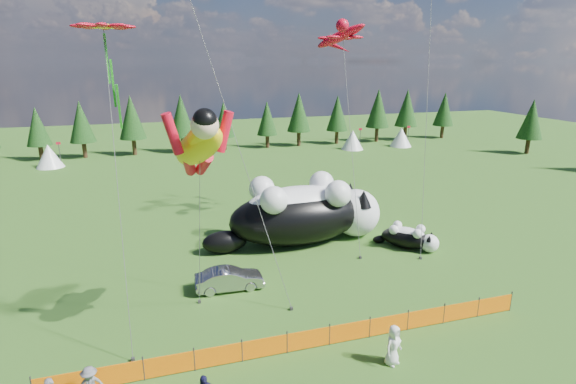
# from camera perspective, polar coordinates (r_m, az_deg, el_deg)

# --- Properties ---
(ground) EXTENTS (160.00, 160.00, 0.00)m
(ground) POSITION_cam_1_polar(r_m,az_deg,el_deg) (23.65, 0.09, -15.26)
(ground) COLOR #0E380A
(ground) RESTS_ON ground
(safety_fence) EXTENTS (22.06, 0.06, 1.10)m
(safety_fence) POSITION_cam_1_polar(r_m,az_deg,el_deg) (20.99, 2.62, -18.16)
(safety_fence) COLOR #262626
(safety_fence) RESTS_ON ground
(tree_line) EXTENTS (90.00, 4.00, 8.00)m
(tree_line) POSITION_cam_1_polar(r_m,az_deg,el_deg) (65.09, -11.74, 8.52)
(tree_line) COLOR black
(tree_line) RESTS_ON ground
(festival_tents) EXTENTS (50.00, 3.20, 2.80)m
(festival_tents) POSITION_cam_1_polar(r_m,az_deg,el_deg) (62.61, -1.03, 6.16)
(festival_tents) COLOR white
(festival_tents) RESTS_ON ground
(cat_large) EXTENTS (13.01, 4.91, 4.70)m
(cat_large) POSITION_cam_1_polar(r_m,az_deg,el_deg) (31.46, 2.19, -2.55)
(cat_large) COLOR black
(cat_large) RESTS_ON ground
(cat_small) EXTENTS (3.65, 3.64, 1.66)m
(cat_small) POSITION_cam_1_polar(r_m,az_deg,el_deg) (31.98, 15.11, -5.57)
(cat_small) COLOR black
(cat_small) RESTS_ON ground
(car) EXTENTS (3.86, 1.47, 1.26)m
(car) POSITION_cam_1_polar(r_m,az_deg,el_deg) (25.84, -7.46, -10.91)
(car) COLOR #A6A5AA
(car) RESTS_ON ground
(spectator_e) EXTENTS (1.04, 0.89, 1.81)m
(spectator_e) POSITION_cam_1_polar(r_m,az_deg,el_deg) (20.39, 13.22, -18.41)
(spectator_e) COLOR white
(spectator_e) RESTS_ON ground
(superhero_kite) EXTENTS (5.32, 5.54, 11.05)m
(superhero_kite) POSITION_cam_1_polar(r_m,az_deg,el_deg) (19.44, -11.32, 5.70)
(superhero_kite) COLOR yellow
(superhero_kite) RESTS_ON ground
(gecko_kite) EXTENTS (5.77, 10.42, 16.00)m
(gecko_kite) POSITION_cam_1_polar(r_m,az_deg,el_deg) (34.28, 6.67, 19.05)
(gecko_kite) COLOR red
(gecko_kite) RESTS_ON ground
(flower_kite) EXTENTS (2.93, 3.90, 13.86)m
(flower_kite) POSITION_cam_1_polar(r_m,az_deg,el_deg) (20.11, -22.35, 18.38)
(flower_kite) COLOR red
(flower_kite) RESTS_ON ground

